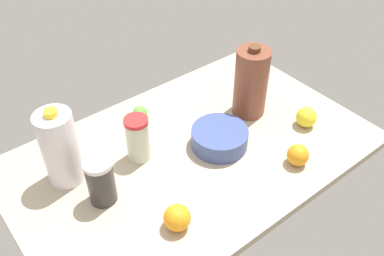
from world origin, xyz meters
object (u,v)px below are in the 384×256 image
milk_jug (60,148)px  chocolate_milk_jug (251,82)px  lemon_by_jug (306,117)px  tumbler_cup (138,139)px  shaker_bottle (101,181)px  orange_near_front (177,218)px  orange_far_back (298,155)px  mixing_bowl (220,138)px  lime_beside_bowl (140,113)px

milk_jug → chocolate_milk_jug: (-68.02, 10.83, 0.35)cm
chocolate_milk_jug → lemon_by_jug: size_ratio=3.75×
tumbler_cup → lemon_by_jug: tumbler_cup is taller
shaker_bottle → orange_near_front: shaker_bottle is taller
orange_far_back → mixing_bowl: bearing=-57.7°
milk_jug → lemon_by_jug: (-78.35, 29.46, -8.92)cm
shaker_bottle → lime_beside_bowl: (-29.41, -25.07, -5.11)cm
shaker_bottle → orange_far_back: bearing=155.4°
milk_jug → orange_near_front: 40.64cm
orange_near_front → mixing_bowl: bearing=-150.0°
lemon_by_jug → orange_far_back: 20.39cm
tumbler_cup → orange_far_back: bearing=138.3°
orange_far_back → milk_jug: bearing=-33.5°
shaker_bottle → tumbler_cup: bearing=-155.1°
orange_near_front → orange_far_back: orange_near_front is taller
lemon_by_jug → mixing_bowl: bearing=-19.7°
mixing_bowl → lime_beside_bowl: 31.62cm
lemon_by_jug → tumbler_cup: bearing=-22.7°
milk_jug → chocolate_milk_jug: bearing=171.0°
milk_jug → orange_far_back: bearing=146.5°
chocolate_milk_jug → orange_far_back: chocolate_milk_jug is taller
shaker_bottle → mixing_bowl: bearing=175.0°
mixing_bowl → chocolate_milk_jug: bearing=-160.3°
chocolate_milk_jug → orange_far_back: (6.83, 29.63, -9.38)cm
shaker_bottle → orange_near_front: size_ratio=2.00×
orange_near_front → lemon_by_jug: bearing=-173.7°
chocolate_milk_jug → lemon_by_jug: 23.23cm
lime_beside_bowl → tumbler_cup: bearing=55.9°
milk_jug → orange_near_front: milk_jug is taller
mixing_bowl → tumbler_cup: bearing=-26.4°
shaker_bottle → lemon_by_jug: (-73.73, 14.84, -4.08)cm
mixing_bowl → orange_near_front: bearing=30.0°
chocolate_milk_jug → mixing_bowl: bearing=19.7°
orange_far_back → chocolate_milk_jug: bearing=-103.0°
tumbler_cup → orange_near_front: 31.29cm
lime_beside_bowl → orange_far_back: orange_far_back is taller
lime_beside_bowl → orange_far_back: 57.71cm
lemon_by_jug → lime_beside_bowl: (44.31, -39.91, -1.03)cm
tumbler_cup → lemon_by_jug: 60.41cm
milk_jug → lime_beside_bowl: 36.97cm
lime_beside_bowl → lemon_by_jug: bearing=138.0°
mixing_bowl → shaker_bottle: size_ratio=1.25×
mixing_bowl → shaker_bottle: bearing=-5.0°
milk_jug → lemon_by_jug: bearing=159.4°
milk_jug → tumbler_cup: size_ratio=1.68×
milk_jug → mixing_bowl: 51.47cm
lemon_by_jug → shaker_bottle: bearing=-11.4°
mixing_bowl → lemon_by_jug: size_ratio=2.62×
shaker_bottle → lime_beside_bowl: 38.98cm
shaker_bottle → chocolate_milk_jug: size_ratio=0.56×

